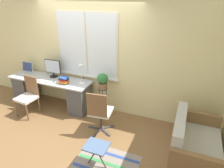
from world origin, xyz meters
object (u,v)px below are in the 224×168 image
at_px(potted_plant, 103,80).
at_px(folding_stool, 97,148).
at_px(plant_stand, 103,93).
at_px(keyboard, 45,81).
at_px(couch_loveseat, 193,148).
at_px(laptop, 25,71).
at_px(monitor, 53,68).
at_px(mouse, 56,82).
at_px(book_stack, 64,80).
at_px(office_chair_swivel, 100,111).
at_px(desk_lamp, 81,71).
at_px(desk_chair_wooden, 28,95).

bearing_deg(potted_plant, folding_stool, -69.56).
bearing_deg(plant_stand, keyboard, -171.21).
height_order(plant_stand, folding_stool, plant_stand).
relative_size(keyboard, couch_loveseat, 0.32).
xyz_separation_m(laptop, folding_stool, (2.74, -1.43, -0.41)).
distance_m(monitor, potted_plant, 1.39).
xyz_separation_m(keyboard, mouse, (0.29, 0.03, 0.01)).
bearing_deg(couch_loveseat, plant_stand, 70.23).
bearing_deg(book_stack, keyboard, -171.96).
relative_size(book_stack, plant_stand, 0.32).
xyz_separation_m(laptop, book_stack, (1.31, -0.17, 0.02)).
distance_m(office_chair_swivel, folding_stool, 0.91).
xyz_separation_m(desk_lamp, plant_stand, (0.54, -0.01, -0.47)).
bearing_deg(keyboard, office_chair_swivel, -12.67).
bearing_deg(folding_stool, couch_loveseat, 25.71).
height_order(laptop, desk_chair_wooden, laptop).
height_order(keyboard, couch_loveseat, couch_loveseat).
bearing_deg(keyboard, mouse, 5.16).
distance_m(keyboard, office_chair_swivel, 1.66).
distance_m(keyboard, folding_stool, 2.30).
distance_m(desk_chair_wooden, couch_loveseat, 3.65).
bearing_deg(couch_loveseat, monitor, 76.46).
distance_m(mouse, desk_lamp, 0.68).
bearing_deg(keyboard, desk_lamp, 14.83).
xyz_separation_m(book_stack, couch_loveseat, (2.89, -0.56, -0.52)).
bearing_deg(laptop, couch_loveseat, -9.85).
bearing_deg(mouse, desk_chair_wooden, -145.95).
bearing_deg(folding_stool, desk_lamp, 126.75).
distance_m(office_chair_swivel, plant_stand, 0.61).
height_order(mouse, folding_stool, mouse).
bearing_deg(desk_chair_wooden, desk_lamp, 32.19).
height_order(monitor, desk_lamp, desk_lamp).
bearing_deg(folding_stool, mouse, 143.41).
bearing_deg(folding_stool, plant_stand, 110.44).
xyz_separation_m(desk_lamp, folding_stool, (1.06, -1.42, -0.67)).
relative_size(potted_plant, folding_stool, 0.82).
xyz_separation_m(keyboard, book_stack, (0.49, 0.07, 0.07)).
bearing_deg(monitor, keyboard, -93.65).
xyz_separation_m(office_chair_swivel, folding_stool, (0.33, -0.83, -0.12)).
bearing_deg(potted_plant, book_stack, -170.80).
xyz_separation_m(laptop, desk_chair_wooden, (0.56, -0.58, -0.31)).
height_order(book_stack, plant_stand, book_stack).
distance_m(mouse, desk_chair_wooden, 0.71).
bearing_deg(laptop, office_chair_swivel, -13.85).
relative_size(plant_stand, potted_plant, 1.99).
bearing_deg(desk_chair_wooden, book_stack, 34.02).
bearing_deg(office_chair_swivel, laptop, -20.48).
relative_size(keyboard, desk_lamp, 0.83).
bearing_deg(monitor, couch_loveseat, -13.54).
distance_m(monitor, office_chair_swivel, 1.78).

